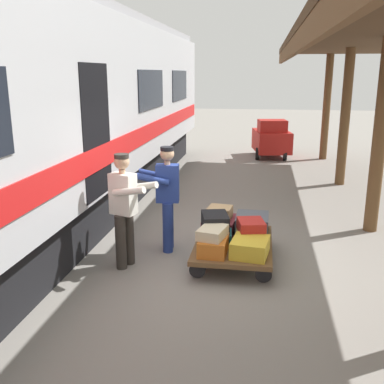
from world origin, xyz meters
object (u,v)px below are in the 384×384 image
(train_car, at_px, (4,123))
(suitcase_teal_softside, at_px, (217,235))
(luggage_cart, at_px, (234,245))
(porter_by_door, at_px, (125,207))
(suitcase_olive_duffel, at_px, (251,237))
(suitcase_red_plastic, at_px, (251,226))
(porter_in_overalls, at_px, (166,195))
(suitcase_slate_roller, at_px, (252,224))
(suitcase_yellow_case, at_px, (250,247))
(baggage_tug, at_px, (272,139))
(suitcase_burgundy_valise, at_px, (220,224))
(suitcase_black_hardshell, at_px, (215,222))
(suitcase_orange_carryall, at_px, (214,245))
(suitcase_cream_canvas, at_px, (212,233))
(suitcase_tan_vintage, at_px, (220,213))

(train_car, distance_m, suitcase_teal_softside, 3.73)
(luggage_cart, relative_size, porter_by_door, 1.00)
(suitcase_olive_duffel, height_order, porter_by_door, porter_by_door)
(suitcase_red_plastic, relative_size, porter_in_overalls, 0.26)
(suitcase_slate_roller, bearing_deg, porter_in_overalls, 7.91)
(luggage_cart, relative_size, suitcase_slate_roller, 2.73)
(suitcase_red_plastic, bearing_deg, luggage_cart, -8.92)
(luggage_cart, distance_m, suitcase_yellow_case, 0.56)
(suitcase_yellow_case, distance_m, porter_by_door, 1.89)
(luggage_cart, xyz_separation_m, suitcase_yellow_case, (-0.26, 0.47, 0.16))
(suitcase_slate_roller, relative_size, baggage_tug, 0.33)
(suitcase_burgundy_valise, relative_size, suitcase_black_hardshell, 1.25)
(suitcase_orange_carryall, bearing_deg, baggage_tug, -95.59)
(suitcase_orange_carryall, height_order, suitcase_cream_canvas, suitcase_cream_canvas)
(suitcase_red_plastic, distance_m, suitcase_cream_canvas, 0.68)
(suitcase_yellow_case, height_order, suitcase_burgundy_valise, suitcase_yellow_case)
(suitcase_burgundy_valise, xyz_separation_m, suitcase_black_hardshell, (0.03, 0.47, 0.20))
(suitcase_orange_carryall, xyz_separation_m, porter_by_door, (1.31, -0.01, 0.51))
(luggage_cart, height_order, suitcase_yellow_case, suitcase_yellow_case)
(suitcase_teal_softside, height_order, suitcase_tan_vintage, suitcase_tan_vintage)
(suitcase_red_plastic, xyz_separation_m, porter_in_overalls, (1.36, -0.32, 0.34))
(train_car, relative_size, suitcase_orange_carryall, 33.48)
(suitcase_teal_softside, relative_size, suitcase_tan_vintage, 1.46)
(suitcase_orange_carryall, distance_m, baggage_tug, 9.50)
(train_car, bearing_deg, porter_in_overalls, -173.26)
(suitcase_tan_vintage, distance_m, porter_in_overalls, 0.92)
(suitcase_burgundy_valise, bearing_deg, suitcase_yellow_case, 119.02)
(suitcase_teal_softside, height_order, suitcase_cream_canvas, suitcase_cream_canvas)
(suitcase_cream_canvas, bearing_deg, porter_by_door, -0.06)
(suitcase_burgundy_valise, bearing_deg, suitcase_cream_canvas, 88.77)
(porter_in_overalls, bearing_deg, suitcase_red_plastic, 166.81)
(suitcase_orange_carryall, bearing_deg, suitcase_burgundy_valise, -90.00)
(suitcase_burgundy_valise, height_order, porter_by_door, porter_by_door)
(suitcase_burgundy_valise, distance_m, suitcase_red_plastic, 0.74)
(luggage_cart, bearing_deg, suitcase_yellow_case, 119.02)
(suitcase_slate_roller, bearing_deg, suitcase_olive_duffel, 90.00)
(suitcase_orange_carryall, bearing_deg, suitcase_cream_canvas, -32.10)
(suitcase_olive_duffel, height_order, suitcase_orange_carryall, suitcase_orange_carryall)
(luggage_cart, bearing_deg, suitcase_burgundy_valise, -60.98)
(suitcase_cream_canvas, bearing_deg, baggage_tug, -95.72)
(suitcase_olive_duffel, relative_size, suitcase_red_plastic, 1.41)
(suitcase_teal_softside, bearing_deg, suitcase_burgundy_valise, -90.00)
(suitcase_burgundy_valise, bearing_deg, train_car, 8.26)
(suitcase_yellow_case, height_order, porter_in_overalls, porter_in_overalls)
(porter_by_door, bearing_deg, suitcase_burgundy_valise, -144.77)
(suitcase_yellow_case, bearing_deg, luggage_cart, -60.98)
(suitcase_cream_canvas, distance_m, baggage_tug, 9.49)
(suitcase_tan_vintage, bearing_deg, suitcase_slate_roller, 179.73)
(suitcase_orange_carryall, xyz_separation_m, suitcase_red_plastic, (-0.51, -0.43, 0.17))
(suitcase_cream_canvas, relative_size, suitcase_tan_vintage, 1.30)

